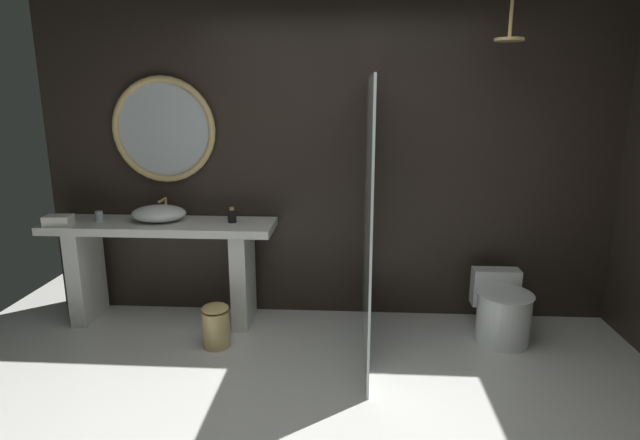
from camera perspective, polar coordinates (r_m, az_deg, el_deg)
back_wall_panel at (r=4.28m, az=1.31°, el=6.39°), size 4.80×0.10×2.60m
vanity_counter at (r=4.41m, az=-17.06°, el=-3.79°), size 1.84×0.49×0.85m
vessel_sink at (r=4.35m, az=-17.43°, el=0.71°), size 0.44×0.36×0.17m
tumbler_cup at (r=4.53m, az=-23.28°, el=0.39°), size 0.06×0.06×0.08m
soap_dispenser at (r=4.18m, az=-9.74°, el=0.47°), size 0.07×0.07×0.12m
round_wall_mirror at (r=4.44m, az=-16.95°, el=9.55°), size 0.86×0.05×0.86m
shower_glass_panel at (r=3.63m, az=5.33°, el=-0.12°), size 0.02×1.34×1.96m
rain_shower_head at (r=4.00m, az=20.26°, el=18.59°), size 0.20×0.20×0.29m
toilet at (r=4.24m, az=19.50°, el=-9.47°), size 0.42×0.57×0.49m
waste_bin at (r=4.00m, az=-11.46°, el=-11.36°), size 0.20×0.20×0.34m
folded_hand_towel at (r=4.53m, az=-27.03°, el=-0.03°), size 0.22×0.16×0.08m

